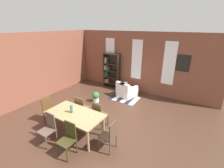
% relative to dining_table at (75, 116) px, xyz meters
% --- Properties ---
extents(ground_plane, '(9.38, 9.38, 0.00)m').
position_rel_dining_table_xyz_m(ground_plane, '(0.14, 0.71, -0.68)').
color(ground_plane, '#472E22').
extents(back_wall_brick, '(7.84, 0.12, 3.06)m').
position_rel_dining_table_xyz_m(back_wall_brick, '(0.14, 4.38, 0.85)').
color(back_wall_brick, brown).
rests_on(back_wall_brick, ground).
extents(left_wall_brick, '(0.12, 8.22, 3.06)m').
position_rel_dining_table_xyz_m(left_wall_brick, '(-3.34, 0.71, 0.85)').
color(left_wall_brick, brown).
rests_on(left_wall_brick, ground).
extents(window_pane_0, '(0.55, 0.02, 1.99)m').
position_rel_dining_table_xyz_m(window_pane_0, '(-1.45, 4.31, 1.00)').
color(window_pane_0, white).
extents(window_pane_1, '(0.55, 0.02, 1.99)m').
position_rel_dining_table_xyz_m(window_pane_1, '(0.14, 4.31, 1.00)').
color(window_pane_1, white).
extents(window_pane_2, '(0.55, 0.02, 1.99)m').
position_rel_dining_table_xyz_m(window_pane_2, '(1.74, 4.31, 1.00)').
color(window_pane_2, white).
extents(dining_table, '(1.82, 0.94, 0.77)m').
position_rel_dining_table_xyz_m(dining_table, '(0.00, 0.00, 0.00)').
color(dining_table, '#937A51').
rests_on(dining_table, ground).
extents(vase_on_table, '(0.10, 0.10, 0.26)m').
position_rel_dining_table_xyz_m(vase_on_table, '(-0.13, -0.00, 0.22)').
color(vase_on_table, '#4C7266').
rests_on(vase_on_table, dining_table).
extents(tealight_candle_0, '(0.04, 0.04, 0.05)m').
position_rel_dining_table_xyz_m(tealight_candle_0, '(-0.20, 0.11, 0.11)').
color(tealight_candle_0, silver).
rests_on(tealight_candle_0, dining_table).
extents(tealight_candle_1, '(0.04, 0.04, 0.04)m').
position_rel_dining_table_xyz_m(tealight_candle_1, '(0.46, 0.13, 0.11)').
color(tealight_candle_1, silver).
rests_on(tealight_candle_1, dining_table).
extents(dining_chair_near_right, '(0.41, 0.41, 0.95)m').
position_rel_dining_table_xyz_m(dining_chair_near_right, '(0.41, -0.70, -0.17)').
color(dining_chair_near_right, '#373216').
rests_on(dining_chair_near_right, ground).
extents(dining_chair_near_left, '(0.40, 0.40, 0.95)m').
position_rel_dining_table_xyz_m(dining_chair_near_left, '(-0.41, -0.70, -0.17)').
color(dining_chair_near_left, brown).
rests_on(dining_chair_near_left, ground).
extents(dining_chair_far_left, '(0.44, 0.44, 0.95)m').
position_rel_dining_table_xyz_m(dining_chair_far_left, '(-0.40, 0.70, -0.17)').
color(dining_chair_far_left, brown).
rests_on(dining_chair_far_left, ground).
extents(dining_chair_head_left, '(0.41, 0.41, 0.95)m').
position_rel_dining_table_xyz_m(dining_chair_head_left, '(-1.28, -0.00, -0.17)').
color(dining_chair_head_left, '#54361C').
rests_on(dining_chair_head_left, ground).
extents(dining_chair_head_right, '(0.41, 0.41, 0.95)m').
position_rel_dining_table_xyz_m(dining_chair_head_right, '(1.28, 0.00, -0.17)').
color(dining_chair_head_right, '#4F3A2A').
rests_on(dining_chair_head_right, ground).
extents(dining_chair_far_right, '(0.43, 0.43, 0.95)m').
position_rel_dining_table_xyz_m(dining_chair_far_right, '(0.40, 0.70, -0.17)').
color(dining_chair_far_right, '#493D21').
rests_on(dining_chair_far_right, ground).
extents(bookshelf_tall, '(0.93, 0.33, 1.90)m').
position_rel_dining_table_xyz_m(bookshelf_tall, '(-1.29, 4.12, 0.27)').
color(bookshelf_tall, '#2D2319').
rests_on(bookshelf_tall, ground).
extents(armchair_white, '(0.99, 0.99, 0.75)m').
position_rel_dining_table_xyz_m(armchair_white, '(0.06, 3.42, -0.40)').
color(armchair_white, white).
rests_on(armchair_white, ground).
extents(potted_plant_by_shelf, '(0.33, 0.33, 0.49)m').
position_rel_dining_table_xyz_m(potted_plant_by_shelf, '(-0.85, 2.12, -0.42)').
color(potted_plant_by_shelf, silver).
rests_on(potted_plant_by_shelf, ground).
extents(striped_rug, '(1.31, 0.94, 0.01)m').
position_rel_dining_table_xyz_m(striped_rug, '(0.10, 3.14, -0.68)').
color(striped_rug, '#1E1E33').
rests_on(striped_rug, ground).
extents(framed_picture, '(0.56, 0.03, 0.72)m').
position_rel_dining_table_xyz_m(framed_picture, '(2.31, 4.30, 1.09)').
color(framed_picture, black).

